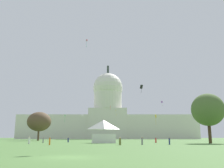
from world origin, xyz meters
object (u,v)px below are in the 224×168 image
kite_black_mid (141,87)px  kite_green_low (65,117)px  tree_west_far (39,122)px  kite_white_low (83,116)px  person_olive_edge_west (120,142)px  person_grey_front_center (43,140)px  capitol_building (107,117)px  person_navy_aisle_center (169,141)px  person_navy_front_right (68,140)px  kite_yellow_mid (116,111)px  person_orange_mid_right (49,141)px  kite_gold_low (155,117)px  kite_red_mid (110,107)px  kite_pink_high (86,40)px  event_tent (103,131)px  kite_violet_mid (161,102)px  person_grey_lawn_far_right (142,141)px  person_white_back_right (29,141)px  person_red_lawn_far_left (155,140)px  tree_east_far (207,110)px

kite_black_mid → kite_green_low: kite_black_mid is taller
tree_west_far → kite_white_low: kite_white_low is taller
person_olive_edge_west → person_grey_front_center: bearing=39.2°
person_grey_front_center → person_olive_edge_west: size_ratio=0.94×
capitol_building → person_navy_aisle_center: bearing=-83.9°
person_navy_front_right → kite_yellow_mid: kite_yellow_mid is taller
person_orange_mid_right → kite_green_low: size_ratio=0.40×
kite_gold_low → kite_black_mid: bearing=-179.8°
person_grey_front_center → person_navy_aisle_center: 35.92m
person_navy_front_right → kite_red_mid: kite_red_mid is taller
capitol_building → kite_pink_high: size_ratio=37.62×
event_tent → kite_white_low: 86.16m
person_orange_mid_right → kite_green_low: kite_green_low is taller
person_navy_aisle_center → kite_violet_mid: kite_violet_mid is taller
person_grey_front_center → kite_pink_high: (7.50, 38.39, 45.60)m
person_olive_edge_west → kite_green_low: size_ratio=0.39×
event_tent → kite_gold_low: bearing=55.6°
kite_green_low → kite_yellow_mid: bearing=136.7°
person_orange_mid_right → kite_gold_low: 68.14m
capitol_building → kite_yellow_mid: 25.09m
kite_white_low → person_grey_front_center: bearing=-150.3°
capitol_building → person_grey_front_center: capitol_building is taller
person_navy_aisle_center → kite_yellow_mid: bearing=123.1°
kite_green_low → person_grey_lawn_far_right: bearing=18.8°
person_white_back_right → kite_green_low: bearing=-117.2°
person_red_lawn_far_left → tree_east_far: bearing=166.6°
capitol_building → person_orange_mid_right: (-9.44, -153.10, -16.77)m
tree_west_far → capitol_building: bearing=72.2°
person_grey_lawn_far_right → kite_white_low: bearing=-38.6°
person_orange_mid_right → kite_pink_high: kite_pink_high is taller
kite_yellow_mid → kite_green_low: size_ratio=0.93×
person_olive_edge_west → kite_white_low: 104.35m
tree_west_far → kite_black_mid: (43.22, -30.59, 9.89)m
person_navy_front_right → kite_pink_high: size_ratio=0.41×
tree_west_far → person_grey_lawn_far_right: bearing=-56.4°
kite_violet_mid → kite_pink_high: (-46.34, -59.22, 21.00)m
person_orange_mid_right → person_red_lawn_far_left: 31.73m
kite_black_mid → capitol_building: bearing=109.2°
kite_yellow_mid → person_olive_edge_west: bearing=148.1°
capitol_building → person_orange_mid_right: bearing=-93.5°
person_navy_front_right → person_white_back_right: size_ratio=0.92×
event_tent → person_white_back_right: bearing=-160.0°
person_olive_edge_west → kite_red_mid: kite_red_mid is taller
capitol_building → tree_east_far: bearing=-78.1°
tree_east_far → person_orange_mid_right: bearing=-160.3°
person_white_back_right → kite_black_mid: size_ratio=0.59×
person_grey_front_center → person_white_back_right: person_white_back_right is taller
person_grey_lawn_far_right → kite_gold_low: bearing=-65.1°
person_navy_aisle_center → kite_black_mid: (-2.43, 27.74, 17.62)m
person_navy_aisle_center → kite_green_low: kite_green_low is taller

